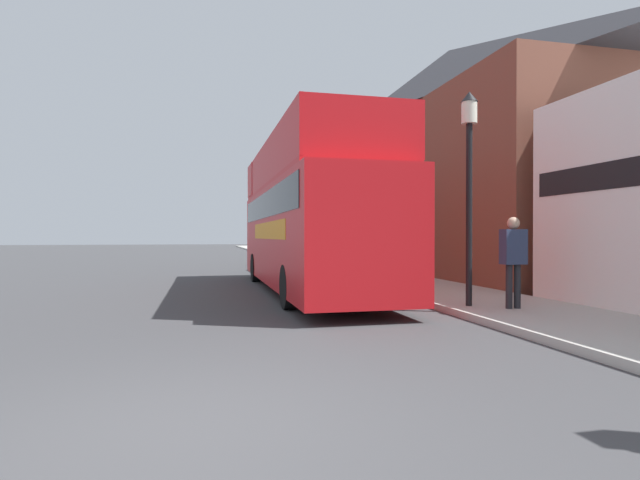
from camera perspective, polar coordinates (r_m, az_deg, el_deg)
name	(u,v)px	position (r m, az deg, el deg)	size (l,w,h in m)	color
ground_plane	(199,269)	(25.22, -13.67, -3.19)	(144.00, 144.00, 0.00)	#3D3D3F
sidewalk	(344,269)	(23.11, 2.71, -3.33)	(2.93, 108.00, 0.14)	#ADAAA3
brick_terrace_rear	(449,161)	(23.48, 14.49, 8.73)	(6.00, 18.61, 9.96)	brown
tour_bus	(306,226)	(14.43, -1.63, 1.65)	(2.50, 11.25, 4.20)	red
parked_car_ahead_of_bus	(288,256)	(22.60, -3.71, -1.79)	(1.93, 4.25, 1.54)	navy
pedestrian_third	(513,253)	(10.76, 21.22, -1.44)	(0.48, 0.27, 1.84)	#232328
lamp_post_nearest	(469,157)	(10.99, 16.68, 9.03)	(0.35, 0.35, 4.47)	black
lamp_post_second	(354,186)	(18.51, 3.85, 6.16)	(0.35, 0.35, 4.79)	black
lamp_post_third	(311,198)	(26.46, -1.08, 4.80)	(0.35, 0.35, 5.06)	black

